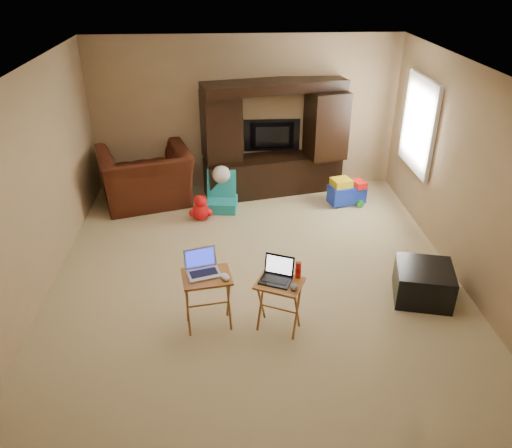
{
  "coord_description": "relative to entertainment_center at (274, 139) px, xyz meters",
  "views": [
    {
      "loc": [
        -0.32,
        -5.28,
        3.57
      ],
      "look_at": [
        0.0,
        -0.2,
        0.8
      ],
      "focal_mm": 35.0,
      "sensor_mm": 36.0,
      "label": 1
    }
  ],
  "objects": [
    {
      "name": "plush_toy",
      "position": [
        -1.18,
        -0.97,
        -0.72
      ],
      "size": [
        0.37,
        0.31,
        0.41
      ],
      "primitive_type": null,
      "color": "red",
      "rests_on": "floor"
    },
    {
      "name": "laptop_left",
      "position": [
        -1.04,
        -3.41,
        -0.16
      ],
      "size": [
        0.4,
        0.36,
        0.24
      ],
      "primitive_type": "cube",
      "rotation": [
        0.0,
        0.0,
        0.28
      ],
      "color": "#A6A6AA",
      "rests_on": "tray_table_left"
    },
    {
      "name": "tray_table_left",
      "position": [
        -1.01,
        -3.44,
        -0.6
      ],
      "size": [
        0.56,
        0.47,
        0.65
      ],
      "primitive_type": "cube",
      "rotation": [
        0.0,
        0.0,
        0.16
      ],
      "color": "#A86628",
      "rests_on": "floor"
    },
    {
      "name": "ottoman",
      "position": [
        1.47,
        -3.09,
        -0.72
      ],
      "size": [
        0.76,
        0.76,
        0.41
      ],
      "primitive_type": "cube",
      "rotation": [
        0.0,
        0.0,
        -0.25
      ],
      "color": "black",
      "rests_on": "floor"
    },
    {
      "name": "water_bottle",
      "position": [
        -0.07,
        -3.46,
        -0.23
      ],
      "size": [
        0.06,
        0.06,
        0.18
      ],
      "primitive_type": "cylinder",
      "color": "red",
      "rests_on": "tray_table_right"
    },
    {
      "name": "ceiling",
      "position": [
        -0.45,
        -2.44,
        1.57
      ],
      "size": [
        5.5,
        5.5,
        0.0
      ],
      "primitive_type": "plane",
      "rotation": [
        3.14,
        0.0,
        0.0
      ],
      "color": "silver",
      "rests_on": "ground"
    },
    {
      "name": "wall_left",
      "position": [
        -2.95,
        -2.44,
        0.32
      ],
      "size": [
        0.0,
        5.5,
        5.5
      ],
      "primitive_type": "plane",
      "rotation": [
        1.57,
        0.0,
        1.57
      ],
      "color": "tan",
      "rests_on": "ground"
    },
    {
      "name": "mouse_left",
      "position": [
        -0.82,
        -3.51,
        -0.25
      ],
      "size": [
        0.13,
        0.15,
        0.05
      ],
      "primitive_type": "ellipsoid",
      "rotation": [
        0.0,
        0.0,
        0.39
      ],
      "color": "silver",
      "rests_on": "tray_table_left"
    },
    {
      "name": "window_frame",
      "position": [
        2.01,
        -0.89,
        0.47
      ],
      "size": [
        0.06,
        1.14,
        1.34
      ],
      "primitive_type": "cube",
      "color": "white",
      "rests_on": "ground"
    },
    {
      "name": "recliner",
      "position": [
        -2.06,
        -0.32,
        -0.48
      ],
      "size": [
        1.65,
        1.54,
        0.89
      ],
      "primitive_type": "imported",
      "rotation": [
        0.0,
        0.0,
        3.43
      ],
      "color": "#491E0F",
      "rests_on": "floor"
    },
    {
      "name": "floor",
      "position": [
        -0.45,
        -2.44,
        -0.93
      ],
      "size": [
        5.5,
        5.5,
        0.0
      ],
      "primitive_type": "plane",
      "color": "beige",
      "rests_on": "ground"
    },
    {
      "name": "child_rocker",
      "position": [
        -0.86,
        -0.65,
        -0.62
      ],
      "size": [
        0.51,
        0.56,
        0.6
      ],
      "primitive_type": null,
      "rotation": [
        0.0,
        0.0,
        -0.11
      ],
      "color": "teal",
      "rests_on": "floor"
    },
    {
      "name": "laptop_right",
      "position": [
        -0.31,
        -3.52,
        -0.21
      ],
      "size": [
        0.39,
        0.36,
        0.24
      ],
      "primitive_type": "cube",
      "rotation": [
        0.0,
        0.0,
        -0.41
      ],
      "color": "black",
      "rests_on": "tray_table_right"
    },
    {
      "name": "wall_right",
      "position": [
        2.05,
        -2.44,
        0.32
      ],
      "size": [
        0.0,
        5.5,
        5.5
      ],
      "primitive_type": "plane",
      "rotation": [
        1.57,
        0.0,
        -1.57
      ],
      "color": "tan",
      "rests_on": "ground"
    },
    {
      "name": "tray_table_right",
      "position": [
        -0.27,
        -3.54,
        -0.63
      ],
      "size": [
        0.57,
        0.53,
        0.6
      ],
      "primitive_type": "cube",
      "rotation": [
        0.0,
        0.0,
        -0.44
      ],
      "color": "#AD652A",
      "rests_on": "floor"
    },
    {
      "name": "television",
      "position": [
        0.0,
        0.22,
        -0.04
      ],
      "size": [
        0.94,
        0.12,
        0.54
      ],
      "primitive_type": "imported",
      "rotation": [
        0.0,
        0.0,
        3.14
      ],
      "color": "black",
      "rests_on": "entertainment_center"
    },
    {
      "name": "wall_back",
      "position": [
        -0.45,
        0.31,
        0.32
      ],
      "size": [
        5.0,
        0.0,
        5.0
      ],
      "primitive_type": "plane",
      "rotation": [
        1.57,
        0.0,
        0.0
      ],
      "color": "tan",
      "rests_on": "ground"
    },
    {
      "name": "mouse_right",
      "position": [
        -0.14,
        -3.66,
        -0.3
      ],
      "size": [
        0.1,
        0.13,
        0.05
      ],
      "primitive_type": "ellipsoid",
      "rotation": [
        0.0,
        0.0,
        -0.2
      ],
      "color": "#39383D",
      "rests_on": "tray_table_right"
    },
    {
      "name": "entertainment_center",
      "position": [
        0.0,
        0.0,
        0.0
      ],
      "size": [
        2.33,
        1.04,
        1.85
      ],
      "primitive_type": "cube",
      "rotation": [
        0.0,
        0.0,
        0.22
      ],
      "color": "black",
      "rests_on": "floor"
    },
    {
      "name": "wall_front",
      "position": [
        -0.45,
        -5.19,
        0.32
      ],
      "size": [
        5.0,
        0.0,
        5.0
      ],
      "primitive_type": "plane",
      "rotation": [
        -1.57,
        0.0,
        0.0
      ],
      "color": "tan",
      "rests_on": "ground"
    },
    {
      "name": "push_toy",
      "position": [
        1.14,
        -0.55,
        -0.71
      ],
      "size": [
        0.67,
        0.55,
        0.44
      ],
      "primitive_type": null,
      "rotation": [
        0.0,
        0.0,
        0.26
      ],
      "color": "blue",
      "rests_on": "floor"
    },
    {
      "name": "window_pane",
      "position": [
        2.03,
        -0.89,
        0.47
      ],
      "size": [
        0.0,
        1.2,
        1.2
      ],
      "primitive_type": "plane",
      "rotation": [
        1.57,
        0.0,
        -1.57
      ],
      "color": "white",
      "rests_on": "ground"
    }
  ]
}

